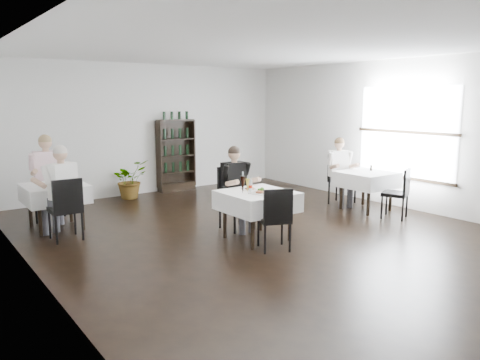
% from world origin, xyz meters
% --- Properties ---
extents(room_shell, '(9.00, 9.00, 9.00)m').
position_xyz_m(room_shell, '(0.00, 0.00, 1.50)').
color(room_shell, black).
rests_on(room_shell, ground).
extents(window_right, '(0.06, 2.30, 1.85)m').
position_xyz_m(window_right, '(3.48, 0.00, 1.50)').
color(window_right, white).
rests_on(window_right, room_shell).
extents(wine_shelf, '(0.90, 0.28, 1.75)m').
position_xyz_m(wine_shelf, '(0.60, 4.31, 0.85)').
color(wine_shelf, black).
rests_on(wine_shelf, ground).
extents(main_table, '(1.03, 1.03, 0.77)m').
position_xyz_m(main_table, '(-0.30, 0.00, 0.62)').
color(main_table, black).
rests_on(main_table, ground).
extents(left_table, '(0.98, 0.98, 0.77)m').
position_xyz_m(left_table, '(-2.70, 2.50, 0.62)').
color(left_table, black).
rests_on(left_table, ground).
extents(right_table, '(0.98, 0.98, 0.77)m').
position_xyz_m(right_table, '(2.70, 0.30, 0.62)').
color(right_table, black).
rests_on(right_table, ground).
extents(potted_tree, '(0.93, 0.87, 0.85)m').
position_xyz_m(potted_tree, '(-0.67, 4.14, 0.43)').
color(potted_tree, '#295C1F').
rests_on(potted_tree, ground).
extents(main_chair_far, '(0.50, 0.50, 1.06)m').
position_xyz_m(main_chair_far, '(-0.20, 0.77, 0.61)').
color(main_chair_far, black).
rests_on(main_chair_far, ground).
extents(main_chair_near, '(0.56, 0.57, 0.94)m').
position_xyz_m(main_chair_near, '(-0.44, -0.61, 0.54)').
color(main_chair_near, black).
rests_on(main_chair_near, ground).
extents(left_chair_far, '(0.65, 0.65, 1.10)m').
position_xyz_m(left_chair_far, '(-2.59, 3.27, 0.63)').
color(left_chair_far, black).
rests_on(left_chair_far, ground).
extents(left_chair_near, '(0.46, 0.46, 1.00)m').
position_xyz_m(left_chair_near, '(-2.75, 1.69, 0.57)').
color(left_chair_near, black).
rests_on(left_chair_near, ground).
extents(right_chair_far, '(0.62, 0.63, 1.06)m').
position_xyz_m(right_chair_far, '(2.73, 1.06, 0.61)').
color(right_chair_far, black).
rests_on(right_chair_far, ground).
extents(right_chair_near, '(0.57, 0.57, 0.94)m').
position_xyz_m(right_chair_near, '(2.64, -0.51, 0.54)').
color(right_chair_near, black).
rests_on(right_chair_near, ground).
extents(diner_main, '(0.54, 0.54, 1.43)m').
position_xyz_m(diner_main, '(-0.24, 0.63, 0.83)').
color(diner_main, '#44454C').
rests_on(diner_main, ground).
extents(diner_left_far, '(0.62, 0.63, 1.58)m').
position_xyz_m(diner_left_far, '(-2.65, 3.07, 0.92)').
color(diner_left_far, '#44454C').
rests_on(diner_left_far, ground).
extents(diner_left_near, '(0.65, 0.69, 1.49)m').
position_xyz_m(diner_left_near, '(-2.75, 1.99, 0.86)').
color(diner_left_near, '#44454C').
rests_on(diner_left_near, ground).
extents(diner_right_far, '(0.61, 0.65, 1.42)m').
position_xyz_m(diner_right_far, '(2.58, 0.89, 0.82)').
color(diner_right_far, '#44454C').
rests_on(diner_right_far, ground).
extents(plate_far, '(0.29, 0.29, 0.07)m').
position_xyz_m(plate_far, '(-0.31, 0.20, 0.79)').
color(plate_far, white).
rests_on(plate_far, main_table).
extents(plate_near, '(0.34, 0.34, 0.09)m').
position_xyz_m(plate_near, '(-0.35, -0.15, 0.79)').
color(plate_near, white).
rests_on(plate_near, main_table).
extents(pilsner_dark, '(0.08, 0.08, 0.34)m').
position_xyz_m(pilsner_dark, '(-0.57, 0.01, 0.91)').
color(pilsner_dark, black).
rests_on(pilsner_dark, main_table).
extents(pilsner_lager, '(0.06, 0.06, 0.26)m').
position_xyz_m(pilsner_lager, '(-0.45, 0.05, 0.88)').
color(pilsner_lager, gold).
rests_on(pilsner_lager, main_table).
extents(coke_bottle, '(0.06, 0.06, 0.23)m').
position_xyz_m(coke_bottle, '(-0.38, 0.07, 0.86)').
color(coke_bottle, silver).
rests_on(coke_bottle, main_table).
extents(napkin_cutlery, '(0.23, 0.22, 0.02)m').
position_xyz_m(napkin_cutlery, '(-0.04, -0.25, 0.78)').
color(napkin_cutlery, black).
rests_on(napkin_cutlery, main_table).
extents(pepper_mill, '(0.06, 0.06, 0.11)m').
position_xyz_m(pepper_mill, '(2.91, 0.36, 0.83)').
color(pepper_mill, black).
rests_on(pepper_mill, right_table).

